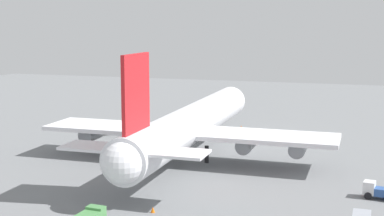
% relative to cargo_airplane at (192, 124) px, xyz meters
% --- Properties ---
extents(ground_plane, '(248.32, 248.32, 0.00)m').
position_rel_cargo_airplane_xyz_m(ground_plane, '(0.20, 0.00, -5.85)').
color(ground_plane, slate).
extents(cargo_airplane, '(62.08, 49.13, 19.05)m').
position_rel_cargo_airplane_xyz_m(cargo_airplane, '(0.00, 0.00, 0.00)').
color(cargo_airplane, silver).
rests_on(cargo_airplane, ground_plane).
extents(baggage_tug, '(2.69, 4.20, 2.20)m').
position_rel_cargo_airplane_xyz_m(baggage_tug, '(-13.81, -29.98, -4.77)').
color(baggage_tug, silver).
rests_on(baggage_tug, ground_plane).
extents(fuel_truck, '(4.92, 5.33, 2.49)m').
position_rel_cargo_airplane_xyz_m(fuel_truck, '(13.71, 22.22, -4.61)').
color(fuel_truck, '#232328').
rests_on(fuel_truck, ground_plane).
extents(safety_cone_nose, '(0.49, 0.49, 0.70)m').
position_rel_cargo_airplane_xyz_m(safety_cone_nose, '(28.14, -2.42, -5.50)').
color(safety_cone_nose, orange).
rests_on(safety_cone_nose, ground_plane).
extents(safety_cone_tail, '(0.51, 0.51, 0.73)m').
position_rel_cargo_airplane_xyz_m(safety_cone_tail, '(-27.73, -3.82, -5.48)').
color(safety_cone_tail, orange).
rests_on(safety_cone_tail, ground_plane).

